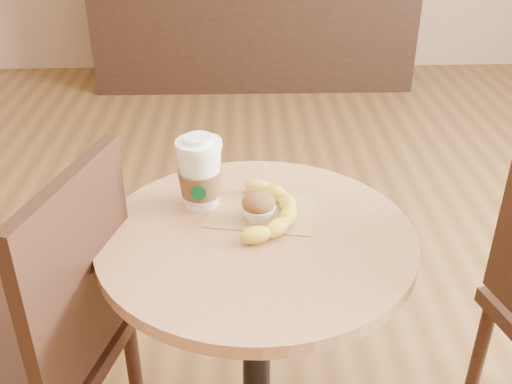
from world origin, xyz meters
TOP-DOWN VIEW (x-y plane):
  - cafe_table at (-0.08, -0.01)m, footprint 0.70×0.70m
  - chair_left at (-0.56, -0.10)m, footprint 0.52×0.52m
  - service_counter at (0.00, 3.18)m, footprint 2.30×0.65m
  - kraft_bag at (-0.06, 0.08)m, footprint 0.27×0.22m
  - coffee_cup at (-0.20, 0.11)m, footprint 0.11×0.11m
  - muffin at (-0.07, 0.04)m, footprint 0.08×0.08m
  - banana at (-0.04, 0.05)m, footprint 0.19×0.30m

SIDE VIEW (x-z plane):
  - service_counter at x=0.00m, z-range 0.00..1.04m
  - chair_left at x=-0.56m, z-range 0.05..1.00m
  - cafe_table at x=-0.08m, z-range 0.16..0.91m
  - kraft_bag at x=-0.06m, z-range 0.75..0.75m
  - banana at x=-0.04m, z-range 0.75..0.79m
  - muffin at x=-0.07m, z-range 0.75..0.82m
  - coffee_cup at x=-0.20m, z-range 0.74..0.92m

